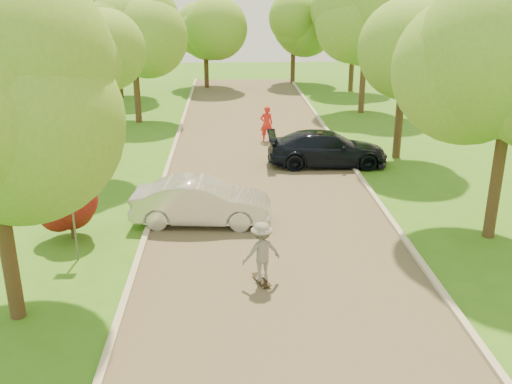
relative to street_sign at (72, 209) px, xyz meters
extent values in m
plane|color=#36701A|center=(5.80, -4.00, -1.56)|extent=(100.00, 100.00, 0.00)
cube|color=#4C4438|center=(5.80, 4.00, -1.56)|extent=(8.00, 60.00, 0.01)
cube|color=#B2AD9E|center=(1.75, 4.00, -1.50)|extent=(0.18, 60.00, 0.12)
cube|color=#B2AD9E|center=(9.85, 4.00, -1.50)|extent=(0.18, 60.00, 0.12)
cylinder|color=#59595E|center=(0.00, 0.00, -0.56)|extent=(0.06, 0.06, 2.00)
cube|color=white|center=(0.00, 0.00, 0.34)|extent=(0.55, 0.04, 0.55)
cylinder|color=#382619|center=(-0.50, 1.50, -1.21)|extent=(0.12, 0.12, 0.70)
sphere|color=#590F0F|center=(-0.50, 1.50, -0.46)|extent=(1.70, 1.70, 1.70)
cylinder|color=#382619|center=(-0.70, -3.00, 0.24)|extent=(0.36, 0.36, 3.60)
sphere|color=#579428|center=(-0.01, -3.00, 4.11)|extent=(3.45, 3.45, 3.45)
cylinder|color=#382619|center=(-1.20, 8.00, 0.01)|extent=(0.36, 0.36, 3.15)
sphere|color=#579428|center=(-1.20, 8.00, 2.85)|extent=(4.20, 4.20, 4.20)
sphere|color=#579428|center=(-0.57, 8.00, 3.48)|extent=(3.15, 3.15, 3.15)
cylinder|color=#382619|center=(-0.80, 18.00, 0.35)|extent=(0.36, 0.36, 3.83)
sphere|color=#579428|center=(-0.80, 18.00, 3.70)|extent=(4.80, 4.80, 4.80)
sphere|color=#579428|center=(-0.08, 18.00, 4.42)|extent=(3.60, 3.60, 3.60)
cylinder|color=#382619|center=(12.60, 1.00, 0.35)|extent=(0.36, 0.36, 3.83)
cylinder|color=#382619|center=(12.20, 10.00, 0.12)|extent=(0.36, 0.36, 3.38)
sphere|color=#579428|center=(12.20, 10.00, 3.13)|extent=(4.40, 4.40, 4.40)
sphere|color=#579428|center=(12.86, 10.00, 3.79)|extent=(3.30, 3.30, 3.30)
cylinder|color=#382619|center=(12.80, 20.00, 0.46)|extent=(0.36, 0.36, 4.05)
sphere|color=#579428|center=(12.80, 20.00, 4.05)|extent=(5.20, 5.20, 5.20)
sphere|color=#579428|center=(13.58, 20.00, 4.83)|extent=(3.90, 3.90, 3.90)
cylinder|color=#382619|center=(-3.20, 26.00, 0.24)|extent=(0.36, 0.36, 3.60)
sphere|color=#579428|center=(-3.20, 26.00, 3.54)|extent=(5.00, 5.00, 5.00)
sphere|color=#579428|center=(-2.45, 26.00, 4.29)|extent=(3.75, 3.75, 3.75)
cylinder|color=#382619|center=(13.80, 28.00, 0.35)|extent=(0.36, 0.36, 3.83)
sphere|color=#579428|center=(13.80, 28.00, 3.76)|extent=(5.00, 5.00, 5.00)
sphere|color=#579428|center=(14.55, 28.00, 4.51)|extent=(3.75, 3.75, 3.75)
cylinder|color=#382619|center=(2.80, 30.00, 0.12)|extent=(0.36, 0.36, 3.38)
sphere|color=#579428|center=(2.80, 30.00, 3.25)|extent=(4.80, 4.80, 4.80)
sphere|color=#579428|center=(3.52, 30.00, 3.97)|extent=(3.60, 3.60, 3.60)
cylinder|color=#382619|center=(9.80, 32.00, 0.24)|extent=(0.36, 0.36, 3.60)
sphere|color=#579428|center=(9.80, 32.00, 3.54)|extent=(5.00, 5.00, 5.00)
sphere|color=#579428|center=(10.55, 32.00, 4.29)|extent=(3.75, 3.75, 3.75)
imported|color=silver|center=(3.50, 2.56, -0.81)|extent=(4.70, 1.98, 1.51)
imported|color=black|center=(8.76, 8.90, -0.80)|extent=(5.32, 2.30, 1.52)
cube|color=black|center=(5.24, -1.65, -1.47)|extent=(0.49, 0.87, 0.02)
cylinder|color=#BFCC4C|center=(5.21, -1.35, -1.52)|extent=(0.05, 0.07, 0.07)
cylinder|color=#BFCC4C|center=(5.07, -1.39, -1.52)|extent=(0.05, 0.07, 0.07)
cylinder|color=#BFCC4C|center=(5.41, -1.91, -1.52)|extent=(0.05, 0.07, 0.07)
cylinder|color=#BFCC4C|center=(5.27, -1.96, -1.52)|extent=(0.05, 0.07, 0.07)
imported|color=slate|center=(5.24, -1.65, -0.64)|extent=(1.20, 0.92, 1.63)
imported|color=red|center=(6.37, 13.26, -0.66)|extent=(0.71, 0.52, 1.81)
imported|color=#343721|center=(8.34, 8.64, -0.76)|extent=(0.84, 0.68, 1.61)
camera|label=1|loc=(4.41, -15.14, 5.88)|focal=40.00mm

